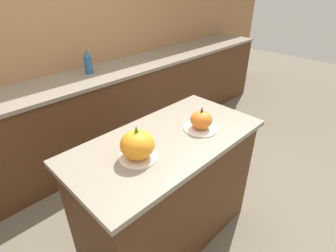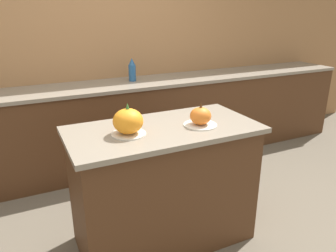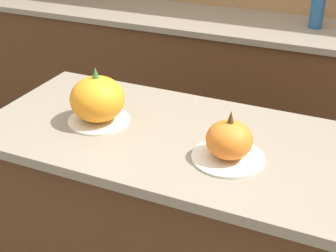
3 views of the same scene
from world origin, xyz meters
The scene contains 7 objects.
ground_plane centered at (0.00, 0.00, 0.00)m, with size 12.00×12.00×0.00m, color #665B4C.
wall_back centered at (0.00, 1.69, 1.25)m, with size 8.00×0.06×2.50m.
kitchen_island centered at (0.00, 0.00, 0.46)m, with size 1.31×0.66×0.91m.
back_counter centered at (0.00, 1.36, 0.47)m, with size 6.00×0.60×0.93m.
pumpkin_cake_left centered at (-0.26, -0.02, 1.00)m, with size 0.22×0.22×0.21m.
pumpkin_cake_right centered at (0.25, -0.07, 0.97)m, with size 0.23×0.23×0.17m.
bottle_tall centered at (0.29, 1.42, 1.05)m, with size 0.08×0.08×0.25m.
Camera 2 is at (-0.88, -1.90, 1.68)m, focal length 35.00 mm.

